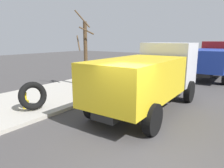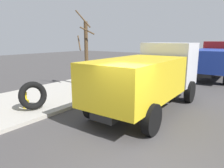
{
  "view_description": "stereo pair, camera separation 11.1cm",
  "coord_description": "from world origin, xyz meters",
  "px_view_note": "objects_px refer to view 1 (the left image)",
  "views": [
    {
      "loc": [
        -4.88,
        -2.81,
        3.17
      ],
      "look_at": [
        2.89,
        2.75,
        1.11
      ],
      "focal_mm": 33.13,
      "sensor_mm": 36.0,
      "label": 1
    },
    {
      "loc": [
        -4.82,
        -2.9,
        3.17
      ],
      "look_at": [
        2.89,
        2.75,
        1.11
      ],
      "focal_mm": 33.13,
      "sensor_mm": 36.0,
      "label": 2
    }
  ],
  "objects_px": {
    "dump_truck_yellow": "(150,74)",
    "bare_tree": "(85,52)",
    "dump_truck_blue": "(213,59)",
    "loose_tire": "(33,96)",
    "fire_hydrant": "(25,99)"
  },
  "relations": [
    {
      "from": "dump_truck_yellow",
      "to": "bare_tree",
      "type": "distance_m",
      "value": 5.53
    },
    {
      "from": "dump_truck_yellow",
      "to": "bare_tree",
      "type": "xyz_separation_m",
      "value": [
        1.41,
        5.29,
        0.75
      ]
    },
    {
      "from": "dump_truck_blue",
      "to": "bare_tree",
      "type": "bearing_deg",
      "value": 145.85
    },
    {
      "from": "dump_truck_yellow",
      "to": "dump_truck_blue",
      "type": "distance_m",
      "value": 10.41
    },
    {
      "from": "loose_tire",
      "to": "bare_tree",
      "type": "bearing_deg",
      "value": 16.18
    },
    {
      "from": "loose_tire",
      "to": "dump_truck_blue",
      "type": "distance_m",
      "value": 14.68
    },
    {
      "from": "fire_hydrant",
      "to": "bare_tree",
      "type": "height_order",
      "value": "bare_tree"
    },
    {
      "from": "bare_tree",
      "to": "dump_truck_yellow",
      "type": "bearing_deg",
      "value": -104.92
    },
    {
      "from": "dump_truck_blue",
      "to": "bare_tree",
      "type": "height_order",
      "value": "bare_tree"
    },
    {
      "from": "loose_tire",
      "to": "bare_tree",
      "type": "height_order",
      "value": "bare_tree"
    },
    {
      "from": "fire_hydrant",
      "to": "bare_tree",
      "type": "xyz_separation_m",
      "value": [
        5.06,
        0.96,
        1.78
      ]
    },
    {
      "from": "dump_truck_yellow",
      "to": "dump_truck_blue",
      "type": "relative_size",
      "value": 1.0
    },
    {
      "from": "fire_hydrant",
      "to": "bare_tree",
      "type": "distance_m",
      "value": 5.45
    },
    {
      "from": "dump_truck_yellow",
      "to": "bare_tree",
      "type": "height_order",
      "value": "bare_tree"
    },
    {
      "from": "loose_tire",
      "to": "dump_truck_yellow",
      "type": "height_order",
      "value": "dump_truck_yellow"
    }
  ]
}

